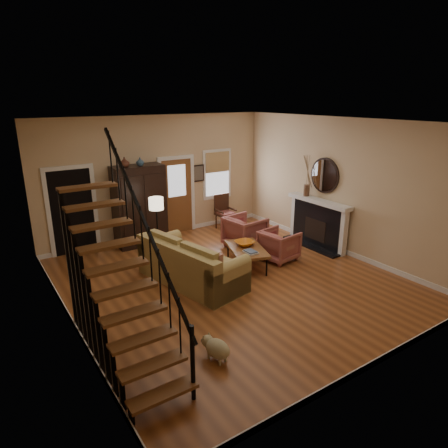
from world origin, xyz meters
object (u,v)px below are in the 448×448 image
armoire (140,206)px  sofa (192,262)px  side_chair (226,212)px  armchair_right (245,232)px  floor_lamp (157,228)px  armchair_left (279,245)px  coffee_table (246,258)px

armoire → sofa: 2.80m
sofa → side_chair: size_ratio=2.36×
armchair_right → side_chair: bearing=-21.9°
armoire → floor_lamp: bearing=-90.9°
armchair_right → floor_lamp: bearing=67.4°
side_chair → armchair_left: bearing=-94.9°
armoire → armchair_left: bearing=-50.6°
armoire → armchair_right: 2.81m
coffee_table → armchair_right: 1.30m
armoire → armchair_right: size_ratio=2.30×
armchair_right → sofa: bearing=108.8°
armchair_left → coffee_table: bearing=77.8°
armoire → floor_lamp: armoire is taller
side_chair → floor_lamp: bearing=-160.7°
sofa → armchair_left: 2.33m
armoire → coffee_table: bearing=-63.1°
coffee_table → side_chair: 2.83m
sofa → armchair_left: (2.33, -0.09, -0.08)m
armchair_left → armchair_right: bearing=0.8°
armchair_left → floor_lamp: (-2.34, 1.73, 0.39)m
armoire → sofa: (-0.00, -2.73, -0.60)m
armoire → coffee_table: armoire is taller
sofa → armchair_left: size_ratio=3.00×
armchair_left → armchair_right: size_ratio=0.88×
sofa → side_chair: 3.60m
armchair_right → floor_lamp: 2.27m
sofa → armoire: bearing=78.1°
armchair_left → floor_lamp: bearing=44.8°
floor_lamp → sofa: bearing=-89.5°
sofa → floor_lamp: 1.66m
sofa → armchair_left: bearing=-14.1°
armchair_right → side_chair: size_ratio=0.90×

